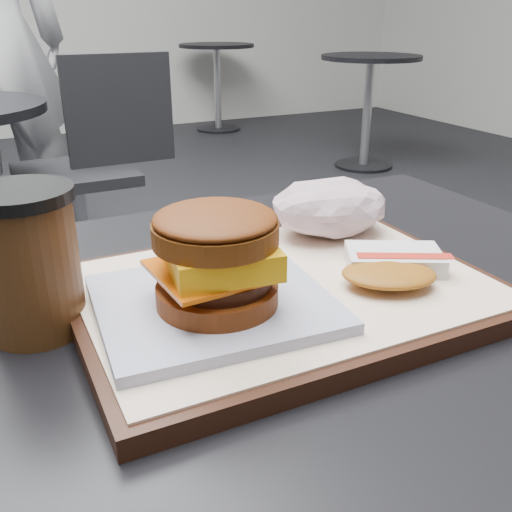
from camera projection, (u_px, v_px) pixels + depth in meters
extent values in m
cube|color=black|center=(278.00, 316.00, 0.55)|extent=(0.80, 0.60, 0.04)
cube|color=black|center=(284.00, 293.00, 0.53)|extent=(0.38, 0.28, 0.02)
cube|color=white|center=(284.00, 284.00, 0.53)|extent=(0.36, 0.26, 0.00)
cube|color=silver|center=(213.00, 303.00, 0.48)|extent=(0.20, 0.18, 0.01)
cylinder|color=#6E310F|center=(217.00, 294.00, 0.47)|extent=(0.11, 0.11, 0.02)
cylinder|color=black|center=(219.00, 278.00, 0.46)|extent=(0.09, 0.09, 0.01)
cube|color=#D75707|center=(211.00, 270.00, 0.46)|extent=(0.09, 0.09, 0.00)
cube|color=yellow|center=(221.00, 256.00, 0.45)|extent=(0.09, 0.09, 0.02)
cylinder|color=brown|center=(215.00, 233.00, 0.44)|extent=(0.11, 0.11, 0.02)
ellipsoid|color=#6D310F|center=(215.00, 219.00, 0.44)|extent=(0.10, 0.10, 0.02)
cube|color=silver|center=(394.00, 259.00, 0.55)|extent=(0.11, 0.09, 0.02)
cube|color=red|center=(405.00, 256.00, 0.54)|extent=(0.09, 0.05, 0.00)
ellipsoid|color=#B36D1C|center=(389.00, 274.00, 0.52)|extent=(0.10, 0.09, 0.01)
cylinder|color=#442510|center=(30.00, 268.00, 0.47)|extent=(0.08, 0.08, 0.11)
cylinder|color=black|center=(18.00, 195.00, 0.44)|extent=(0.09, 0.09, 0.01)
cylinder|color=#A0A1A5|center=(82.00, 234.00, 2.22)|extent=(0.06, 0.06, 0.44)
cube|color=black|center=(74.00, 174.00, 2.12)|extent=(0.42, 0.42, 0.04)
cube|color=black|center=(119.00, 110.00, 2.11)|extent=(0.40, 0.03, 0.40)
cylinder|color=black|center=(363.00, 165.00, 4.04)|extent=(0.40, 0.40, 0.02)
cylinder|color=#A5A5AA|center=(367.00, 114.00, 3.90)|extent=(0.06, 0.06, 0.70)
cylinder|color=black|center=(371.00, 57.00, 3.75)|extent=(0.66, 0.66, 0.03)
cylinder|color=black|center=(219.00, 129.00, 5.28)|extent=(0.40, 0.40, 0.02)
cylinder|color=#A5A5AA|center=(218.00, 89.00, 5.14)|extent=(0.06, 0.06, 0.70)
cylinder|color=black|center=(216.00, 45.00, 4.99)|extent=(0.66, 0.66, 0.03)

